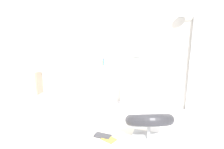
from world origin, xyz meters
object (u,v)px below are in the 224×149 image
at_px(shower_column, 192,63).
at_px(magazine_ochre, 109,139).
at_px(coffee_mug, 113,130).
at_px(soap_bottle_amber, 103,63).
at_px(lounge_chair, 149,123).
at_px(soap_bottle_clear, 126,64).
at_px(towel_rack, 38,84).
at_px(pedestal_sink_left, 99,85).
at_px(soap_bottle_blue, 104,62).
at_px(magazine_charcoal, 103,136).
at_px(pedestal_sink_right, 132,89).

xyz_separation_m(shower_column, magazine_ochre, (-1.29, -1.69, -1.06)).
xyz_separation_m(coffee_mug, soap_bottle_amber, (-0.64, 1.26, 0.95)).
distance_m(lounge_chair, magazine_ochre, 0.72).
height_order(soap_bottle_clear, soap_bottle_amber, soap_bottle_clear).
height_order(towel_rack, magazine_ochre, towel_rack).
bearing_deg(magazine_ochre, soap_bottle_clear, 114.69).
distance_m(pedestal_sink_left, coffee_mug, 1.42).
distance_m(soap_bottle_blue, soap_bottle_amber, 0.05).
bearing_deg(magazine_ochre, lounge_chair, 34.94).
height_order(coffee_mug, soap_bottle_blue, soap_bottle_blue).
height_order(pedestal_sink_left, lounge_chair, pedestal_sink_left).
height_order(lounge_chair, towel_rack, towel_rack).
bearing_deg(soap_bottle_blue, shower_column, 6.13).
distance_m(towel_rack, soap_bottle_amber, 1.50).
relative_size(shower_column, magazine_ochre, 9.36).
bearing_deg(pedestal_sink_left, magazine_charcoal, -66.74).
bearing_deg(coffee_mug, shower_column, 47.52).
distance_m(lounge_chair, coffee_mug, 0.72).
bearing_deg(lounge_chair, soap_bottle_amber, 133.34).
bearing_deg(soap_bottle_blue, lounge_chair, -46.54).
bearing_deg(soap_bottle_amber, magazine_charcoal, -70.15).
distance_m(coffee_mug, soap_bottle_clear, 1.52).
distance_m(pedestal_sink_right, towel_rack, 2.05).
xyz_separation_m(towel_rack, magazine_charcoal, (1.71, -0.60, -0.60)).
height_order(towel_rack, soap_bottle_amber, soap_bottle_amber).
height_order(pedestal_sink_right, soap_bottle_amber, soap_bottle_amber).
bearing_deg(soap_bottle_clear, magazine_ochre, -86.49).
distance_m(soap_bottle_blue, soap_bottle_clear, 0.55).
relative_size(lounge_chair, towel_rack, 1.06).
bearing_deg(shower_column, pedestal_sink_right, -167.49).
relative_size(pedestal_sink_right, coffee_mug, 12.50).
bearing_deg(coffee_mug, soap_bottle_amber, 116.95).
relative_size(pedestal_sink_left, soap_bottle_blue, 5.88).
bearing_deg(pedestal_sink_right, shower_column, 12.51).
distance_m(pedestal_sink_left, shower_column, 2.12).
height_order(soap_bottle_blue, soap_bottle_clear, soap_bottle_clear).
bearing_deg(towel_rack, soap_bottle_amber, 36.09).
height_order(pedestal_sink_left, soap_bottle_clear, soap_bottle_clear).
xyz_separation_m(magazine_ochre, coffee_mug, (-0.02, 0.26, 0.03)).
bearing_deg(pedestal_sink_right, soap_bottle_clear, 179.15).
relative_size(pedestal_sink_left, soap_bottle_amber, 8.06).
height_order(pedestal_sink_right, soap_bottle_clear, soap_bottle_clear).
xyz_separation_m(pedestal_sink_left, towel_rack, (-1.12, -0.75, 0.16)).
distance_m(pedestal_sink_right, lounge_chair, 1.39).
height_order(soap_bottle_blue, soap_bottle_amber, soap_bottle_blue).
bearing_deg(lounge_chair, magazine_charcoal, -172.90).
bearing_deg(magazine_ochre, soap_bottle_blue, 134.30).
xyz_separation_m(soap_bottle_blue, soap_bottle_amber, (-0.03, 0.04, -0.02)).
bearing_deg(magazine_ochre, pedestal_sink_left, 138.10).
relative_size(lounge_chair, soap_bottle_clear, 5.51).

